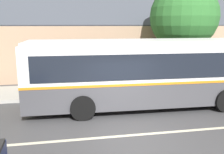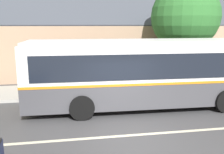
# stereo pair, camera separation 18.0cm
# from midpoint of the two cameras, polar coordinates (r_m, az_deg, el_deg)

# --- Properties ---
(ground_plane) EXTENTS (300.00, 300.00, 0.00)m
(ground_plane) POSITION_cam_midpoint_polar(r_m,az_deg,el_deg) (8.79, 4.23, -13.21)
(ground_plane) COLOR #424244
(sidewalk_far) EXTENTS (60.00, 3.00, 0.15)m
(sidewalk_far) POSITION_cam_midpoint_polar(r_m,az_deg,el_deg) (14.33, -1.46, -2.84)
(sidewalk_far) COLOR #ADAAA3
(sidewalk_far) RESTS_ON ground
(lane_divider_stripe) EXTENTS (60.00, 0.16, 0.01)m
(lane_divider_stripe) POSITION_cam_midpoint_polar(r_m,az_deg,el_deg) (8.79, 4.23, -13.18)
(lane_divider_stripe) COLOR beige
(lane_divider_stripe) RESTS_ON ground
(community_building) EXTENTS (25.81, 10.61, 7.27)m
(community_building) POSITION_cam_midpoint_polar(r_m,az_deg,el_deg) (21.67, -3.99, 7.23)
(community_building) COLOR tan
(community_building) RESTS_ON ground
(transit_bus) EXTENTS (10.69, 2.94, 3.06)m
(transit_bus) POSITION_cam_midpoint_polar(r_m,az_deg,el_deg) (11.36, 8.15, 1.24)
(transit_bus) COLOR #47474C
(transit_bus) RESTS_ON ground
(bench_down_street) EXTENTS (1.53, 0.51, 0.94)m
(bench_down_street) POSITION_cam_midpoint_polar(r_m,az_deg,el_deg) (13.46, -13.10, -2.00)
(bench_down_street) COLOR brown
(bench_down_street) RESTS_ON sidewalk_far
(street_tree_primary) EXTENTS (4.16, 4.16, 6.28)m
(street_tree_primary) POSITION_cam_midpoint_polar(r_m,az_deg,el_deg) (16.24, 16.49, 12.57)
(street_tree_primary) COLOR #4C3828
(street_tree_primary) RESTS_ON ground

